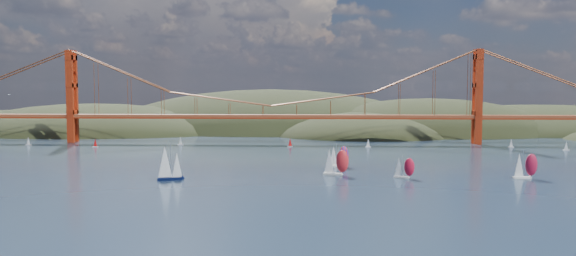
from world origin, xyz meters
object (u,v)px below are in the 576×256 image
at_px(sloop_navy, 169,164).
at_px(racer_rwb, 338,156).
at_px(racer_1, 404,167).
at_px(racer_2, 525,165).
at_px(racer_0, 335,162).

xyz_separation_m(sloop_navy, racer_rwb, (62.02, 36.33, -1.42)).
distance_m(racer_1, racer_rwb, 35.72).
bearing_deg(racer_1, racer_2, 14.97).
bearing_deg(sloop_navy, racer_2, -12.15).
bearing_deg(racer_0, racer_rwb, 90.71).
bearing_deg(racer_0, sloop_navy, -160.62).
xyz_separation_m(sloop_navy, racer_1, (84.70, 8.74, -2.03)).
relative_size(racer_0, racer_2, 1.06).
height_order(racer_2, racer_rwb, racer_2).
distance_m(racer_1, racer_2, 43.79).
relative_size(sloop_navy, racer_rwb, 1.40).
distance_m(sloop_navy, racer_rwb, 71.89).
height_order(sloop_navy, racer_2, sloop_navy).
bearing_deg(racer_2, racer_0, 167.89).
bearing_deg(racer_1, racer_rwb, 143.46).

